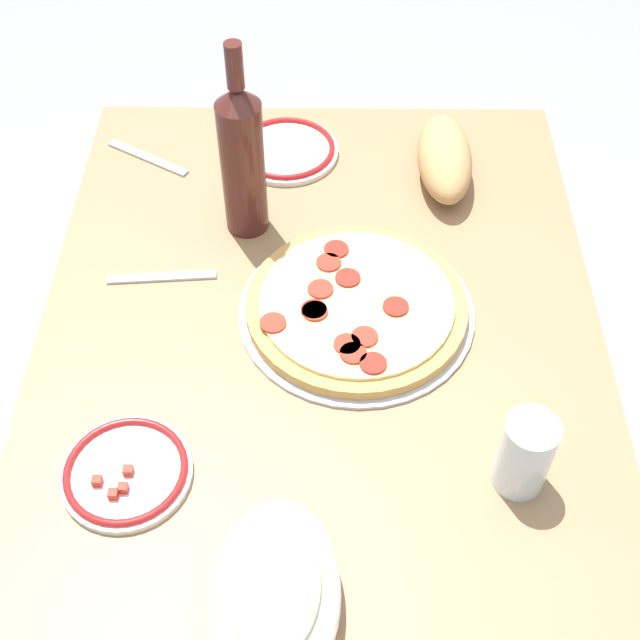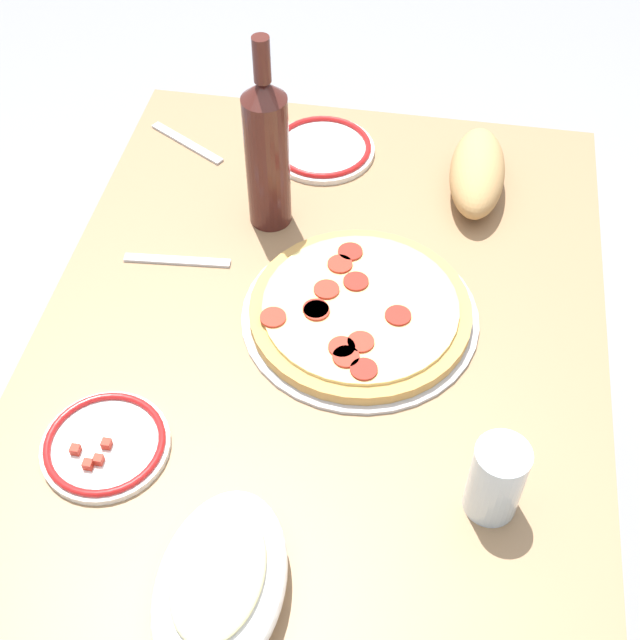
# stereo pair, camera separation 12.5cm
# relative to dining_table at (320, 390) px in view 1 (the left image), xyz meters

# --- Properties ---
(ground_plane) EXTENTS (8.00, 8.00, 0.00)m
(ground_plane) POSITION_rel_dining_table_xyz_m (0.00, 0.00, -0.61)
(ground_plane) COLOR gray
(ground_plane) RESTS_ON ground
(dining_table) EXTENTS (1.11, 0.84, 0.76)m
(dining_table) POSITION_rel_dining_table_xyz_m (0.00, 0.00, 0.00)
(dining_table) COLOR #93704C
(dining_table) RESTS_ON ground
(pepperoni_pizza) EXTENTS (0.36, 0.36, 0.03)m
(pepperoni_pizza) POSITION_rel_dining_table_xyz_m (0.04, -0.05, 0.16)
(pepperoni_pizza) COLOR #B7B7BC
(pepperoni_pizza) RESTS_ON dining_table
(baked_pasta_dish) EXTENTS (0.24, 0.15, 0.08)m
(baked_pasta_dish) POSITION_rel_dining_table_xyz_m (-0.42, 0.05, 0.18)
(baked_pasta_dish) COLOR white
(baked_pasta_dish) RESTS_ON dining_table
(wine_bottle) EXTENTS (0.07, 0.07, 0.34)m
(wine_bottle) POSITION_rel_dining_table_xyz_m (0.23, 0.12, 0.28)
(wine_bottle) COLOR #471E19
(wine_bottle) RESTS_ON dining_table
(water_glass) EXTENTS (0.07, 0.07, 0.12)m
(water_glass) POSITION_rel_dining_table_xyz_m (-0.24, -0.26, 0.20)
(water_glass) COLOR silver
(water_glass) RESTS_ON dining_table
(side_plate_near) EXTENTS (0.19, 0.19, 0.02)m
(side_plate_near) POSITION_rel_dining_table_xyz_m (0.42, 0.07, 0.15)
(side_plate_near) COLOR white
(side_plate_near) RESTS_ON dining_table
(side_plate_far) EXTENTS (0.17, 0.17, 0.02)m
(side_plate_far) POSITION_rel_dining_table_xyz_m (-0.24, 0.25, 0.15)
(side_plate_far) COLOR white
(side_plate_far) RESTS_ON dining_table
(bread_loaf) EXTENTS (0.22, 0.09, 0.08)m
(bread_loaf) POSITION_rel_dining_table_xyz_m (0.36, -0.21, 0.18)
(bread_loaf) COLOR tan
(bread_loaf) RESTS_ON dining_table
(fork_left) EXTENTS (0.10, 0.15, 0.00)m
(fork_left) POSITION_rel_dining_table_xyz_m (0.40, 0.31, 0.15)
(fork_left) COLOR #B7B7BC
(fork_left) RESTS_ON dining_table
(fork_right) EXTENTS (0.03, 0.17, 0.00)m
(fork_right) POSITION_rel_dining_table_xyz_m (0.11, 0.25, 0.15)
(fork_right) COLOR #B7B7BC
(fork_right) RESTS_ON dining_table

